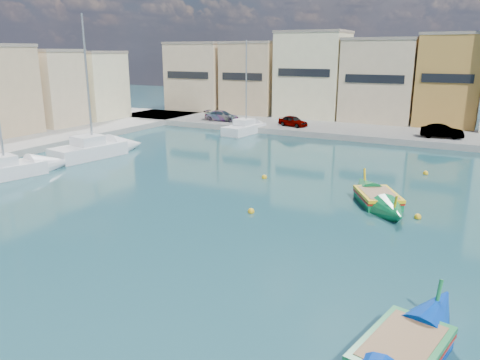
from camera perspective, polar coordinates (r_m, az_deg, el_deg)
The scene contains 9 objects.
ground at distance 19.31m, azimuth 8.33°, elevation -10.56°, with size 160.00×160.00×0.00m, color #164341.
north_quay at distance 49.45m, azimuth 21.11°, elevation 4.93°, with size 80.00×8.00×0.60m, color gray.
parked_cars at distance 50.56m, azimuth 7.68°, elevation 7.07°, with size 27.79×2.40×1.26m.
luzzu_green at distance 27.75m, azimuth 16.43°, elevation -2.31°, with size 5.49×7.61×2.41m.
luzzu_blue_south at distance 14.64m, azimuth 19.12°, elevation -19.39°, with size 3.55×8.40×2.36m.
yacht_north at distance 51.15m, azimuth 1.54°, elevation 6.40°, with size 3.03×7.91×10.30m.
yacht_midnorth at distance 41.24m, azimuth -15.87°, elevation 3.73°, with size 3.90×8.86×12.15m.
yacht_mid at distance 36.49m, azimuth -24.68°, elevation 1.32°, with size 4.05×8.57×10.45m.
mooring_buoys at distance 24.86m, azimuth 19.27°, elevation -5.06°, with size 19.69×24.16×0.36m.
Camera 1 is at (5.61, -16.46, 8.40)m, focal length 35.00 mm.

